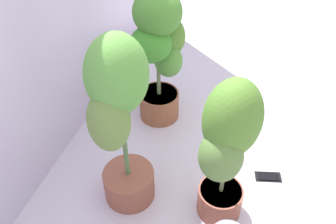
# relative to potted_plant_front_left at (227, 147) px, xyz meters

# --- Properties ---
(ground_plane) EXTENTS (8.00, 8.00, 0.00)m
(ground_plane) POSITION_rel_potted_plant_front_left_xyz_m (0.29, 0.11, -0.48)
(ground_plane) COLOR silver
(ground_plane) RESTS_ON ground
(potted_plant_front_left) EXTENTS (0.35, 0.33, 0.81)m
(potted_plant_front_left) POSITION_rel_potted_plant_front_left_xyz_m (0.00, 0.00, 0.00)
(potted_plant_front_left) COLOR #99523F
(potted_plant_front_left) RESTS_ON ground
(potted_plant_back_left) EXTENTS (0.36, 0.35, 0.96)m
(potted_plant_back_left) POSITION_rel_potted_plant_front_left_xyz_m (-0.04, 0.47, 0.06)
(potted_plant_back_left) COLOR #95533F
(potted_plant_back_left) RESTS_ON ground
(potted_plant_back_right) EXTENTS (0.43, 0.35, 0.87)m
(potted_plant_back_right) POSITION_rel_potted_plant_front_left_xyz_m (0.63, 0.50, 0.02)
(potted_plant_back_right) COLOR brown
(potted_plant_back_right) RESTS_ON ground
(cell_phone) EXTENTS (0.10, 0.16, 0.01)m
(cell_phone) POSITION_rel_potted_plant_front_left_xyz_m (0.30, -0.23, -0.48)
(cell_phone) COLOR black
(cell_phone) RESTS_ON ground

